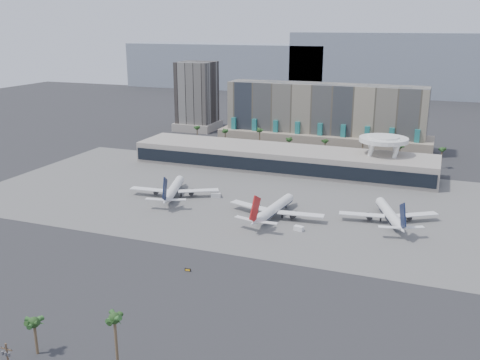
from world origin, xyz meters
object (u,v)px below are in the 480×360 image
(service_vehicle_b, at_px, (299,228))
(airliner_left, at_px, (174,189))
(service_vehicle_a, at_px, (216,195))
(taxiway_sign, at_px, (188,270))
(airliner_centre, at_px, (274,209))
(airliner_right, at_px, (390,214))

(service_vehicle_b, bearing_deg, airliner_left, 175.48)
(service_vehicle_a, xyz_separation_m, taxiway_sign, (22.46, -75.71, -0.63))
(airliner_left, height_order, airliner_centre, airliner_centre)
(airliner_left, xyz_separation_m, taxiway_sign, (41.73, -69.51, -3.40))
(airliner_right, relative_size, service_vehicle_b, 10.91)
(airliner_left, relative_size, service_vehicle_a, 9.54)
(airliner_right, xyz_separation_m, service_vehicle_a, (-80.64, 4.24, -2.63))
(taxiway_sign, bearing_deg, airliner_left, 115.03)
(airliner_centre, height_order, taxiway_sign, airliner_centre)
(airliner_left, bearing_deg, service_vehicle_b, -33.81)
(airliner_centre, relative_size, service_vehicle_b, 11.90)
(airliner_left, distance_m, service_vehicle_b, 70.33)
(airliner_right, bearing_deg, service_vehicle_b, -165.58)
(airliner_right, distance_m, taxiway_sign, 92.21)
(airliner_centre, xyz_separation_m, taxiway_sign, (-11.54, -59.68, -3.42))
(airliner_left, bearing_deg, airliner_right, -15.46)
(service_vehicle_a, bearing_deg, airliner_centre, -44.82)
(airliner_right, bearing_deg, airliner_centre, 173.83)
(airliner_right, bearing_deg, service_vehicle_a, 156.64)
(airliner_right, height_order, service_vehicle_a, airliner_right)
(service_vehicle_b, bearing_deg, airliner_centre, 154.29)
(airliner_centre, xyz_separation_m, airliner_right, (46.64, 11.79, -0.16))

